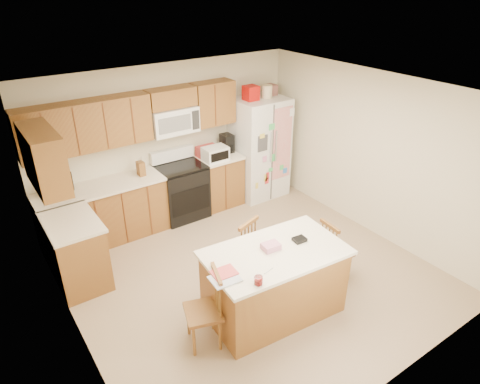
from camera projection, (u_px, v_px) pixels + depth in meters
ground at (249, 272)px, 5.93m from camera, size 4.50×4.50×0.00m
room_shell at (250, 179)px, 5.27m from camera, size 4.60×4.60×2.52m
cabinetry at (125, 184)px, 6.32m from camera, size 3.36×1.56×2.15m
stove at (181, 190)px, 7.12m from camera, size 0.76×0.65×1.13m
refrigerator at (259, 147)px, 7.67m from camera, size 0.90×0.79×2.04m
island at (274, 282)px, 5.05m from camera, size 1.75×1.07×0.98m
windsor_chair_left at (205, 311)px, 4.63m from camera, size 0.49×0.50×0.93m
windsor_chair_back at (239, 251)px, 5.60m from camera, size 0.51×0.50×0.95m
windsor_chair_right at (334, 252)px, 5.66m from camera, size 0.39×0.41×0.88m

